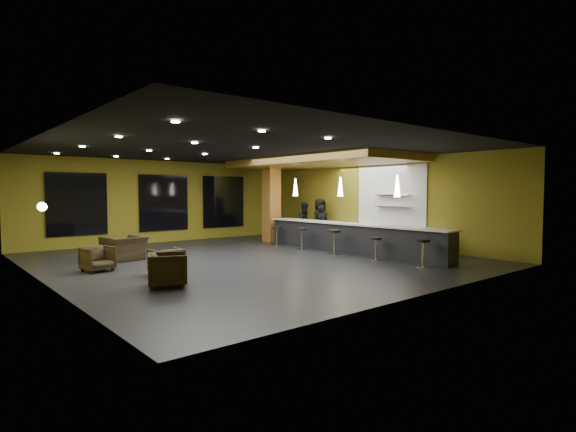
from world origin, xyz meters
TOP-DOWN VIEW (x-y plane):
  - floor at (0.00, 0.00)m, footprint 12.00×13.00m
  - ceiling at (0.00, 0.00)m, footprint 12.00×13.00m
  - wall_back at (0.00, 6.55)m, footprint 12.00×0.10m
  - wall_front at (0.00, -6.55)m, footprint 12.00×0.10m
  - wall_left at (-6.05, 0.00)m, footprint 0.10×13.00m
  - wall_right at (6.05, 0.00)m, footprint 0.10×13.00m
  - wood_soffit at (4.00, 1.00)m, footprint 3.60×8.00m
  - window_left at (-3.50, 6.44)m, footprint 2.20×0.06m
  - window_center at (0.00, 6.44)m, footprint 2.20×0.06m
  - window_right at (3.00, 6.44)m, footprint 2.20×0.06m
  - tile_backsplash at (5.96, -1.00)m, footprint 0.06×3.20m
  - bar_counter at (3.65, -1.00)m, footprint 0.60×8.00m
  - bar_top at (3.65, -1.00)m, footprint 0.78×8.10m
  - prep_counter at (5.65, -0.50)m, footprint 0.70×6.00m
  - prep_top at (5.65, -0.50)m, footprint 0.72×6.00m
  - wall_shelf_lower at (5.82, -1.20)m, footprint 0.30×1.50m
  - wall_shelf_upper at (5.82, -1.20)m, footprint 0.30×1.50m
  - column at (3.65, 3.60)m, footprint 0.60×0.60m
  - wall_sconce at (-5.88, 0.50)m, footprint 0.22×0.22m
  - pendant_0 at (3.65, -3.00)m, footprint 0.20×0.20m
  - pendant_1 at (3.65, -0.50)m, footprint 0.20×0.20m
  - pendant_2 at (3.65, 2.00)m, footprint 0.20×0.20m
  - staff_a at (4.66, 1.48)m, footprint 0.61×0.43m
  - staff_b at (4.48, 2.30)m, footprint 0.96×0.83m
  - staff_c at (5.25, 2.22)m, footprint 1.02×0.78m
  - armchair_a at (-3.89, -2.24)m, footprint 1.11×1.10m
  - armchair_b at (-3.28, -0.86)m, footprint 0.76×0.79m
  - armchair_c at (-4.50, 0.81)m, footprint 0.85×0.86m
  - armchair_d at (-3.23, 2.32)m, footprint 1.34×1.22m
  - bar_stool_0 at (2.89, -4.48)m, footprint 0.41×0.41m
  - bar_stool_1 at (2.92, -2.75)m, footprint 0.37×0.37m
  - bar_stool_2 at (2.78, -1.06)m, footprint 0.44×0.44m
  - bar_stool_3 at (2.76, 0.60)m, footprint 0.42×0.42m
  - bar_stool_4 at (2.96, 2.36)m, footprint 0.38×0.38m

SIDE VIEW (x-z plane):
  - floor at x=0.00m, z-range -0.10..0.00m
  - armchair_c at x=-4.50m, z-range 0.00..0.69m
  - armchair_b at x=-3.28m, z-range 0.00..0.70m
  - armchair_d at x=-3.23m, z-range 0.00..0.76m
  - armchair_a at x=-3.89m, z-range 0.00..0.78m
  - prep_counter at x=5.65m, z-range 0.00..0.86m
  - bar_stool_1 at x=2.92m, z-range 0.10..0.82m
  - bar_stool_4 at x=2.96m, z-range 0.11..0.86m
  - bar_counter at x=3.65m, z-range 0.00..1.00m
  - bar_stool_0 at x=2.89m, z-range 0.11..0.92m
  - bar_stool_3 at x=2.76m, z-range 0.12..0.94m
  - bar_stool_2 at x=2.78m, z-range 0.12..0.98m
  - staff_a at x=4.66m, z-range 0.00..1.60m
  - staff_b at x=4.48m, z-range 0.00..1.71m
  - prep_top at x=5.65m, z-range 0.87..0.90m
  - staff_c at x=5.25m, z-range 0.00..1.87m
  - bar_top at x=3.65m, z-range 1.00..1.05m
  - wall_shelf_lower at x=5.82m, z-range 1.59..1.61m
  - window_left at x=-3.50m, z-range 0.50..2.90m
  - window_center at x=0.00m, z-range 0.50..2.90m
  - window_right at x=3.00m, z-range 0.50..2.90m
  - wall_back at x=0.00m, z-range 0.00..3.50m
  - wall_front at x=0.00m, z-range 0.00..3.50m
  - wall_left at x=-6.05m, z-range 0.00..3.50m
  - wall_right at x=6.05m, z-range 0.00..3.50m
  - column at x=3.65m, z-range 0.00..3.50m
  - wall_sconce at x=-5.88m, z-range 1.69..1.91m
  - tile_backsplash at x=5.96m, z-range 0.80..3.20m
  - wall_shelf_upper at x=5.82m, z-range 2.03..2.06m
  - pendant_0 at x=3.65m, z-range 2.00..2.70m
  - pendant_1 at x=3.65m, z-range 2.00..2.70m
  - pendant_2 at x=3.65m, z-range 2.00..2.70m
  - wood_soffit at x=4.00m, z-range 3.22..3.50m
  - ceiling at x=0.00m, z-range 3.50..3.60m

